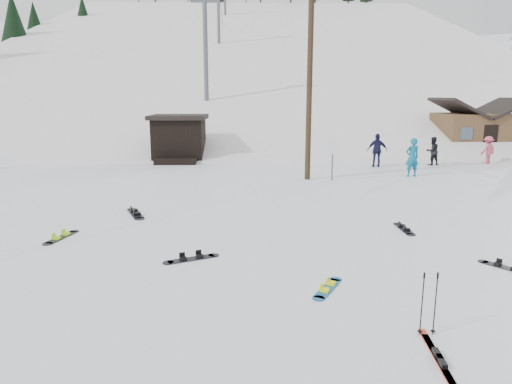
{
  "coord_description": "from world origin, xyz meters",
  "views": [
    {
      "loc": [
        -0.97,
        -7.31,
        3.9
      ],
      "look_at": [
        -0.68,
        4.49,
        1.4
      ],
      "focal_mm": 32.0,
      "sensor_mm": 36.0,
      "label": 1
    }
  ],
  "objects_px": {
    "cabin": "(475,131)",
    "hero_snowboard": "(328,288)",
    "utility_pole": "(310,78)",
    "hero_skis": "(439,360)"
  },
  "relations": [
    {
      "from": "cabin",
      "to": "hero_snowboard",
      "type": "height_order",
      "value": "cabin"
    },
    {
      "from": "hero_snowboard",
      "to": "utility_pole",
      "type": "bearing_deg",
      "value": 23.67
    },
    {
      "from": "utility_pole",
      "to": "hero_skis",
      "type": "bearing_deg",
      "value": -90.29
    },
    {
      "from": "cabin",
      "to": "hero_snowboard",
      "type": "bearing_deg",
      "value": -122.31
    },
    {
      "from": "utility_pole",
      "to": "cabin",
      "type": "xyz_separation_m",
      "value": [
        13.0,
        10.0,
        -3.2
      ]
    },
    {
      "from": "utility_pole",
      "to": "cabin",
      "type": "relative_size",
      "value": 1.67
    },
    {
      "from": "cabin",
      "to": "hero_skis",
      "type": "height_order",
      "value": "cabin"
    },
    {
      "from": "hero_skis",
      "to": "cabin",
      "type": "bearing_deg",
      "value": 68.06
    },
    {
      "from": "cabin",
      "to": "hero_skis",
      "type": "relative_size",
      "value": 2.85
    },
    {
      "from": "hero_snowboard",
      "to": "hero_skis",
      "type": "bearing_deg",
      "value": -126.19
    }
  ]
}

